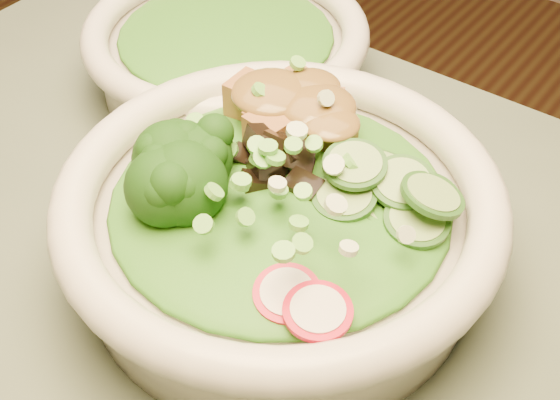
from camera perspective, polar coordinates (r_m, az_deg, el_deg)
The scene contains 11 objects.
salad_bowl at distance 0.54m, azimuth -0.00°, elevation -1.67°, with size 0.31×0.31×0.08m.
side_bowl at distance 0.73m, azimuth -3.91°, elevation 10.83°, with size 0.26×0.26×0.07m.
lettuce_bed at distance 0.52m, azimuth -0.00°, elevation 0.08°, with size 0.23×0.23×0.03m, color #1D5511.
side_lettuce at distance 0.72m, azimuth -3.98°, elevation 12.13°, with size 0.17×0.17×0.02m, color #1D5511.
broccoli_florets at distance 0.52m, azimuth -7.91°, elevation 1.78°, with size 0.09×0.08×0.05m, color black, non-canonical shape.
radish_slices at distance 0.47m, azimuth -0.21°, elevation -5.81°, with size 0.13×0.05×0.02m, color #B70E25, non-canonical shape.
cucumber_slices at distance 0.51m, azimuth 8.25°, elevation 0.76°, with size 0.08×0.08×0.04m, color #8AAE60, non-canonical shape.
mushroom_heap at distance 0.52m, azimuth 0.10°, elevation 2.46°, with size 0.08×0.08×0.05m, color black, non-canonical shape.
tofu_cubes at distance 0.57m, azimuth 0.68°, elevation 6.09°, with size 0.10×0.07×0.04m, color brown, non-canonical shape.
peanut_sauce at distance 0.56m, azimuth 0.69°, elevation 7.30°, with size 0.08×0.06×0.02m, color brown.
scallion_garnish at distance 0.50m, azimuth -0.00°, elevation 2.41°, with size 0.22×0.22×0.03m, color #66B841, non-canonical shape.
Camera 1 is at (0.09, -0.20, 1.18)m, focal length 50.00 mm.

